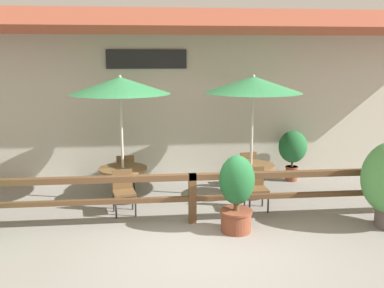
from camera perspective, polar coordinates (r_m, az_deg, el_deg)
name	(u,v)px	position (r m, az deg, el deg)	size (l,w,h in m)	color
ground_plane	(199,247)	(7.22, 0.95, -13.57)	(60.00, 60.00, 0.00)	gray
building_facade	(180,93)	(10.65, -1.66, 6.77)	(14.28, 1.49, 4.23)	#BCB7A8
patio_railing	(192,187)	(7.94, 0.06, -5.79)	(10.40, 0.14, 0.95)	brown
patio_umbrella_near	(120,86)	(8.96, -9.57, 7.68)	(2.08, 2.08, 2.69)	#B7B2A8
dining_table_near	(123,174)	(9.28, -9.18, -4.02)	(1.03, 1.03, 0.74)	brown
chair_near_streetside	(124,189)	(8.61, -9.11, -6.01)	(0.49, 0.49, 0.86)	brown
chair_near_wallside	(125,170)	(10.00, -8.90, -3.49)	(0.47, 0.47, 0.86)	brown
patio_umbrella_middle	(253,85)	(9.21, 8.17, 7.83)	(2.08, 2.08, 2.69)	#B7B2A8
dining_table_middle	(251,171)	(9.52, 7.84, -3.57)	(1.03, 1.03, 0.74)	brown
chair_middle_streetside	(256,186)	(8.81, 8.50, -5.58)	(0.43, 0.43, 0.86)	brown
chair_middle_wallside	(246,167)	(10.30, 7.22, -3.00)	(0.47, 0.47, 0.86)	brown
potted_plant_entrance_palm	(237,192)	(7.60, 5.97, -6.36)	(0.63, 0.58, 1.39)	brown
potted_plant_broad_leaf	(293,149)	(10.88, 13.28, -0.66)	(0.70, 0.63, 1.27)	brown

